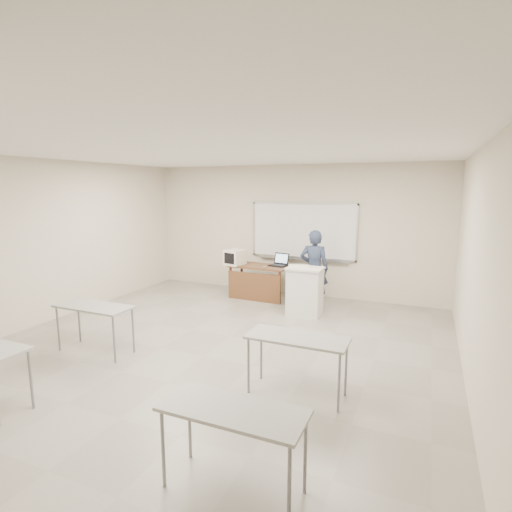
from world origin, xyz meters
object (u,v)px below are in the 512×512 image
at_px(whiteboard, 303,232).
at_px(laptop, 279,263).
at_px(crt_monitor, 235,257).
at_px(presenter, 314,269).
at_px(instructor_desk, 258,276).
at_px(podium, 305,291).
at_px(keyboard, 299,266).
at_px(mouse, 264,267).

xyz_separation_m(whiteboard, laptop, (-0.40, -0.51, -0.67)).
bearing_deg(crt_monitor, presenter, 11.22).
bearing_deg(instructor_desk, whiteboard, 46.41).
bearing_deg(podium, crt_monitor, 159.94).
distance_m(podium, presenter, 0.70).
bearing_deg(keyboard, laptop, 120.10).
relative_size(whiteboard, crt_monitor, 5.87).
distance_m(keyboard, presenter, 0.58).
height_order(crt_monitor, keyboard, crt_monitor).
distance_m(whiteboard, laptop, 0.93).
height_order(instructor_desk, crt_monitor, crt_monitor).
bearing_deg(laptop, podium, -36.03).
bearing_deg(podium, whiteboard, 108.80).
distance_m(mouse, presenter, 1.11).
bearing_deg(mouse, laptop, 60.61).
height_order(instructor_desk, presenter, presenter).
xyz_separation_m(podium, presenter, (0.01, 0.61, 0.34)).
bearing_deg(laptop, instructor_desk, -135.38).
xyz_separation_m(instructor_desk, mouse, (0.20, -0.09, 0.24)).
xyz_separation_m(podium, mouse, (-1.10, 0.60, 0.29)).
bearing_deg(keyboard, whiteboard, 93.75).
relative_size(whiteboard, keyboard, 6.05).
relative_size(crt_monitor, mouse, 4.84).
xyz_separation_m(whiteboard, instructor_desk, (-0.80, -0.78, -0.95)).
bearing_deg(laptop, crt_monitor, -152.66).
bearing_deg(keyboard, podium, -39.22).
xyz_separation_m(whiteboard, podium, (0.50, -1.47, -1.00)).
xyz_separation_m(mouse, keyboard, (0.95, -0.52, 0.20)).
height_order(whiteboard, presenter, whiteboard).
height_order(podium, keyboard, keyboard).
height_order(whiteboard, laptop, whiteboard).
bearing_deg(crt_monitor, laptop, 29.74).
height_order(mouse, presenter, presenter).
relative_size(whiteboard, laptop, 6.78).
bearing_deg(whiteboard, mouse, -124.67).
distance_m(instructor_desk, laptop, 0.56).
height_order(keyboard, presenter, presenter).
xyz_separation_m(podium, keyboard, (-0.15, 0.08, 0.48)).
bearing_deg(laptop, mouse, -108.41).
relative_size(whiteboard, mouse, 28.41).
bearing_deg(mouse, crt_monitor, 174.04).
bearing_deg(podium, laptop, 133.20).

